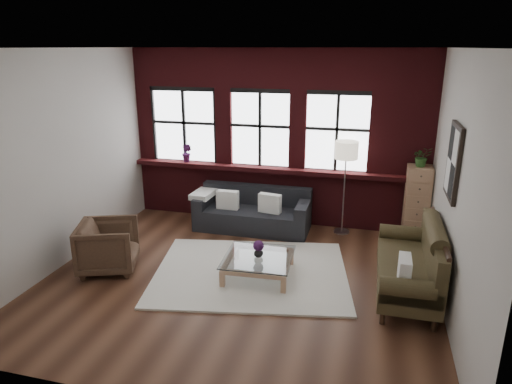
% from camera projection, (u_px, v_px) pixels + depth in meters
% --- Properties ---
extents(floor, '(5.50, 5.50, 0.00)m').
position_uv_depth(floor, '(239.00, 279.00, 6.60)').
color(floor, '#402317').
rests_on(floor, ground).
extents(ceiling, '(5.50, 5.50, 0.00)m').
position_uv_depth(ceiling, '(236.00, 48.00, 5.63)').
color(ceiling, white).
rests_on(ceiling, ground).
extents(wall_back, '(5.50, 0.00, 5.50)m').
position_uv_depth(wall_back, '(277.00, 138.00, 8.42)').
color(wall_back, beige).
rests_on(wall_back, ground).
extents(wall_front, '(5.50, 0.00, 5.50)m').
position_uv_depth(wall_front, '(151.00, 249.00, 3.81)').
color(wall_front, beige).
rests_on(wall_front, ground).
extents(wall_left, '(0.00, 5.00, 5.00)m').
position_uv_depth(wall_left, '(61.00, 160.00, 6.78)').
color(wall_left, beige).
rests_on(wall_left, ground).
extents(wall_right, '(0.00, 5.00, 5.00)m').
position_uv_depth(wall_right, '(457.00, 188.00, 5.46)').
color(wall_right, beige).
rests_on(wall_right, ground).
extents(brick_backwall, '(5.50, 0.12, 3.20)m').
position_uv_depth(brick_backwall, '(276.00, 139.00, 8.36)').
color(brick_backwall, '#4E1216').
rests_on(brick_backwall, floor).
extents(sill_ledge, '(5.50, 0.30, 0.08)m').
position_uv_depth(sill_ledge, '(275.00, 169.00, 8.45)').
color(sill_ledge, '#4E1216').
rests_on(sill_ledge, brick_backwall).
extents(window_left, '(1.38, 0.10, 1.50)m').
position_uv_depth(window_left, '(185.00, 126.00, 8.76)').
color(window_left, black).
rests_on(window_left, brick_backwall).
extents(window_mid, '(1.38, 0.10, 1.50)m').
position_uv_depth(window_mid, '(260.00, 130.00, 8.40)').
color(window_mid, black).
rests_on(window_mid, brick_backwall).
extents(window_right, '(1.38, 0.10, 1.50)m').
position_uv_depth(window_right, '(337.00, 133.00, 8.06)').
color(window_right, black).
rests_on(window_right, brick_backwall).
extents(wall_poster, '(0.05, 0.74, 0.94)m').
position_uv_depth(wall_poster, '(454.00, 162.00, 5.66)').
color(wall_poster, black).
rests_on(wall_poster, wall_right).
extents(shag_rug, '(3.16, 2.68, 0.03)m').
position_uv_depth(shag_rug, '(251.00, 272.00, 6.77)').
color(shag_rug, silver).
rests_on(shag_rug, floor).
extents(dark_sofa, '(2.06, 0.83, 0.75)m').
position_uv_depth(dark_sofa, '(253.00, 210.00, 8.31)').
color(dark_sofa, black).
rests_on(dark_sofa, floor).
extents(pillow_a, '(0.40, 0.14, 0.34)m').
position_uv_depth(pillow_a, '(228.00, 200.00, 8.27)').
color(pillow_a, white).
rests_on(pillow_a, dark_sofa).
extents(pillow_b, '(0.42, 0.20, 0.34)m').
position_uv_depth(pillow_b, '(270.00, 203.00, 8.08)').
color(pillow_b, white).
rests_on(pillow_b, dark_sofa).
extents(vintage_settee, '(0.86, 1.93, 1.03)m').
position_uv_depth(vintage_settee, '(408.00, 258.00, 6.09)').
color(vintage_settee, '#3B321B').
rests_on(vintage_settee, floor).
extents(pillow_settee, '(0.14, 0.38, 0.34)m').
position_uv_depth(pillow_settee, '(404.00, 270.00, 5.54)').
color(pillow_settee, white).
rests_on(pillow_settee, vintage_settee).
extents(armchair, '(1.06, 1.04, 0.75)m').
position_uv_depth(armchair, '(108.00, 246.00, 6.79)').
color(armchair, '#422E21').
rests_on(armchair, floor).
extents(coffee_table, '(1.03, 1.03, 0.33)m').
position_uv_depth(coffee_table, '(258.00, 267.00, 6.64)').
color(coffee_table, tan).
rests_on(coffee_table, shag_rug).
extents(vase, '(0.15, 0.15, 0.14)m').
position_uv_depth(vase, '(258.00, 252.00, 6.57)').
color(vase, '#B2B2B2').
rests_on(vase, coffee_table).
extents(flowers, '(0.16, 0.16, 0.16)m').
position_uv_depth(flowers, '(258.00, 246.00, 6.54)').
color(flowers, '#4B1C52').
rests_on(flowers, vase).
extents(drawer_chest, '(0.41, 0.41, 1.32)m').
position_uv_depth(drawer_chest, '(417.00, 204.00, 7.76)').
color(drawer_chest, tan).
rests_on(drawer_chest, floor).
extents(potted_plant_top, '(0.36, 0.33, 0.33)m').
position_uv_depth(potted_plant_top, '(422.00, 157.00, 7.51)').
color(potted_plant_top, '#2D5923').
rests_on(potted_plant_top, drawer_chest).
extents(floor_lamp, '(0.40, 0.40, 1.82)m').
position_uv_depth(floor_lamp, '(344.00, 184.00, 7.99)').
color(floor_lamp, '#A5A5A8').
rests_on(floor_lamp, floor).
extents(sill_plant, '(0.24, 0.22, 0.37)m').
position_uv_depth(sill_plant, '(187.00, 153.00, 8.77)').
color(sill_plant, '#4B1C52').
rests_on(sill_plant, sill_ledge).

